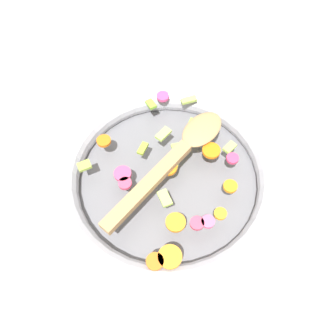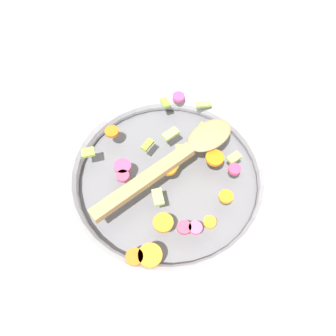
% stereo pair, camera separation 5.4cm
% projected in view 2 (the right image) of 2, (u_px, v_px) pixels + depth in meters
% --- Properties ---
extents(ground_plane, '(4.00, 4.00, 0.00)m').
position_uv_depth(ground_plane, '(168.00, 182.00, 0.60)').
color(ground_plane, beige).
extents(skillet, '(0.41, 0.41, 0.05)m').
position_uv_depth(skillet, '(168.00, 176.00, 0.58)').
color(skillet, slate).
rests_on(skillet, ground_plane).
extents(chopped_vegetables, '(0.33, 0.27, 0.01)m').
position_uv_depth(chopped_vegetables, '(170.00, 175.00, 0.55)').
color(chopped_vegetables, orange).
rests_on(chopped_vegetables, skillet).
extents(wooden_spoon, '(0.16, 0.28, 0.01)m').
position_uv_depth(wooden_spoon, '(181.00, 155.00, 0.55)').
color(wooden_spoon, '#A87F51').
rests_on(wooden_spoon, chopped_vegetables).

